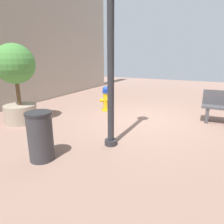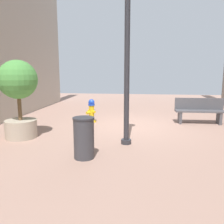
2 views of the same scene
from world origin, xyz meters
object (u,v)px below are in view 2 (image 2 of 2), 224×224
at_px(fire_hydrant, 91,111).
at_px(street_lamp, 127,41).
at_px(trash_bin, 84,138).
at_px(planter_tree, 19,92).
at_px(bench_near, 199,110).

height_order(fire_hydrant, street_lamp, street_lamp).
height_order(street_lamp, trash_bin, street_lamp).
relative_size(street_lamp, trash_bin, 4.68).
bearing_deg(fire_hydrant, street_lamp, 120.46).
bearing_deg(trash_bin, planter_tree, -31.82).
xyz_separation_m(bench_near, planter_tree, (5.70, 2.62, 0.86)).
xyz_separation_m(fire_hydrant, street_lamp, (-1.50, 2.55, 2.26)).
height_order(fire_hydrant, trash_bin, trash_bin).
height_order(planter_tree, trash_bin, planter_tree).
xyz_separation_m(planter_tree, trash_bin, (-2.25, 1.40, -0.89)).
xyz_separation_m(street_lamp, trash_bin, (0.88, 1.17, -2.23)).
bearing_deg(bench_near, fire_hydrant, 4.13).
bearing_deg(bench_near, planter_tree, 24.67).
bearing_deg(fire_hydrant, trash_bin, 99.42).
height_order(bench_near, trash_bin, bench_near).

